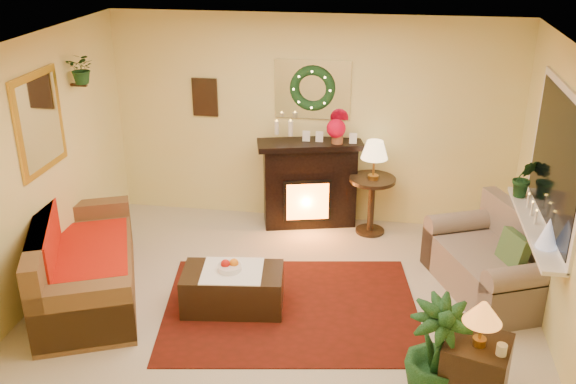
# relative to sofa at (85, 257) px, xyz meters

# --- Properties ---
(floor) EXTENTS (5.00, 5.00, 0.00)m
(floor) POSITION_rel_sofa_xyz_m (2.04, -0.02, -0.43)
(floor) COLOR beige
(floor) RESTS_ON ground
(ceiling) EXTENTS (5.00, 5.00, 0.00)m
(ceiling) POSITION_rel_sofa_xyz_m (2.04, -0.02, 2.17)
(ceiling) COLOR white
(ceiling) RESTS_ON ground
(wall_back) EXTENTS (5.00, 5.00, 0.00)m
(wall_back) POSITION_rel_sofa_xyz_m (2.04, 2.23, 0.87)
(wall_back) COLOR #EFD88C
(wall_back) RESTS_ON ground
(wall_front) EXTENTS (5.00, 5.00, 0.00)m
(wall_front) POSITION_rel_sofa_xyz_m (2.04, -2.27, 0.87)
(wall_front) COLOR #EFD88C
(wall_front) RESTS_ON ground
(wall_left) EXTENTS (4.50, 4.50, 0.00)m
(wall_left) POSITION_rel_sofa_xyz_m (-0.46, -0.02, 0.87)
(wall_left) COLOR #EFD88C
(wall_left) RESTS_ON ground
(wall_right) EXTENTS (4.50, 4.50, 0.00)m
(wall_right) POSITION_rel_sofa_xyz_m (4.54, -0.02, 0.87)
(wall_right) COLOR #EFD88C
(wall_right) RESTS_ON ground
(area_rug) EXTENTS (2.78, 2.26, 0.01)m
(area_rug) POSITION_rel_sofa_xyz_m (2.11, 0.05, -0.42)
(area_rug) COLOR #3D110B
(area_rug) RESTS_ON floor
(sofa) EXTENTS (1.64, 2.26, 0.89)m
(sofa) POSITION_rel_sofa_xyz_m (0.00, 0.00, 0.00)
(sofa) COLOR #412F1D
(sofa) RESTS_ON floor
(red_throw) EXTENTS (0.81, 1.31, 0.02)m
(red_throw) POSITION_rel_sofa_xyz_m (-0.03, 0.12, 0.03)
(red_throw) COLOR red
(red_throw) RESTS_ON sofa
(fireplace) EXTENTS (1.19, 0.63, 1.04)m
(fireplace) POSITION_rel_sofa_xyz_m (2.04, 2.02, 0.12)
(fireplace) COLOR black
(fireplace) RESTS_ON floor
(poinsettia) EXTENTS (0.23, 0.23, 0.23)m
(poinsettia) POSITION_rel_sofa_xyz_m (2.36, 1.97, 0.87)
(poinsettia) COLOR red
(poinsettia) RESTS_ON fireplace
(mantel_candle_a) EXTENTS (0.05, 0.05, 0.16)m
(mantel_candle_a) POSITION_rel_sofa_xyz_m (1.63, 2.01, 0.83)
(mantel_candle_a) COLOR white
(mantel_candle_a) RESTS_ON fireplace
(mantel_candle_b) EXTENTS (0.06, 0.06, 0.19)m
(mantel_candle_b) POSITION_rel_sofa_xyz_m (1.80, 2.02, 0.83)
(mantel_candle_b) COLOR silver
(mantel_candle_b) RESTS_ON fireplace
(mantel_mirror) EXTENTS (0.92, 0.02, 0.72)m
(mantel_mirror) POSITION_rel_sofa_xyz_m (2.04, 2.21, 1.27)
(mantel_mirror) COLOR white
(mantel_mirror) RESTS_ON wall_back
(wreath) EXTENTS (0.55, 0.11, 0.55)m
(wreath) POSITION_rel_sofa_xyz_m (2.04, 2.17, 1.29)
(wreath) COLOR #194719
(wreath) RESTS_ON wall_back
(wall_art) EXTENTS (0.32, 0.03, 0.48)m
(wall_art) POSITION_rel_sofa_xyz_m (0.69, 2.21, 1.12)
(wall_art) COLOR #381E11
(wall_art) RESTS_ON wall_back
(gold_mirror) EXTENTS (0.03, 0.84, 1.00)m
(gold_mirror) POSITION_rel_sofa_xyz_m (-0.44, 0.28, 1.32)
(gold_mirror) COLOR gold
(gold_mirror) RESTS_ON wall_left
(hanging_plant) EXTENTS (0.33, 0.28, 0.36)m
(hanging_plant) POSITION_rel_sofa_xyz_m (-0.30, 1.03, 1.54)
(hanging_plant) COLOR #194719
(hanging_plant) RESTS_ON wall_left
(loveseat) EXTENTS (1.36, 1.68, 0.85)m
(loveseat) POSITION_rel_sofa_xyz_m (4.10, 0.73, -0.01)
(loveseat) COLOR tan
(loveseat) RESTS_ON floor
(window_frame) EXTENTS (0.03, 1.86, 1.36)m
(window_frame) POSITION_rel_sofa_xyz_m (4.53, 0.53, 1.12)
(window_frame) COLOR white
(window_frame) RESTS_ON wall_right
(window_glass) EXTENTS (0.02, 1.70, 1.22)m
(window_glass) POSITION_rel_sofa_xyz_m (4.51, 0.53, 1.12)
(window_glass) COLOR black
(window_glass) RESTS_ON wall_right
(window_sill) EXTENTS (0.22, 1.86, 0.04)m
(window_sill) POSITION_rel_sofa_xyz_m (4.42, 0.53, 0.44)
(window_sill) COLOR white
(window_sill) RESTS_ON wall_right
(mini_tree) EXTENTS (0.19, 0.19, 0.28)m
(mini_tree) POSITION_rel_sofa_xyz_m (4.43, 0.05, 0.61)
(mini_tree) COLOR silver
(mini_tree) RESTS_ON window_sill
(sill_plant) EXTENTS (0.30, 0.24, 0.55)m
(sill_plant) POSITION_rel_sofa_xyz_m (4.41, 1.20, 0.66)
(sill_plant) COLOR #215D1B
(sill_plant) RESTS_ON window_sill
(side_table_round) EXTENTS (0.68, 0.68, 0.73)m
(side_table_round) POSITION_rel_sofa_xyz_m (2.82, 1.89, -0.10)
(side_table_round) COLOR black
(side_table_round) RESTS_ON floor
(lamp_cream) EXTENTS (0.32, 0.32, 0.49)m
(lamp_cream) POSITION_rel_sofa_xyz_m (2.83, 1.86, 0.45)
(lamp_cream) COLOR #FCD690
(lamp_cream) RESTS_ON side_table_round
(end_table_square) EXTENTS (0.60, 0.60, 0.59)m
(end_table_square) POSITION_rel_sofa_xyz_m (3.76, -1.07, -0.16)
(end_table_square) COLOR #49311A
(end_table_square) RESTS_ON floor
(lamp_tiffany) EXTENTS (0.30, 0.30, 0.44)m
(lamp_tiffany) POSITION_rel_sofa_xyz_m (3.75, -1.10, 0.32)
(lamp_tiffany) COLOR orange
(lamp_tiffany) RESTS_ON end_table_square
(coffee_table) EXTENTS (1.05, 0.66, 0.41)m
(coffee_table) POSITION_rel_sofa_xyz_m (1.54, -0.02, -0.22)
(coffee_table) COLOR black
(coffee_table) RESTS_ON floor
(fruit_bowl) EXTENTS (0.23, 0.23, 0.05)m
(fruit_bowl) POSITION_rel_sofa_xyz_m (1.51, -0.02, 0.02)
(fruit_bowl) COLOR white
(fruit_bowl) RESTS_ON coffee_table
(floor_palm) EXTENTS (1.88, 1.88, 2.69)m
(floor_palm) POSITION_rel_sofa_xyz_m (3.45, -1.04, 0.02)
(floor_palm) COLOR black
(floor_palm) RESTS_ON floor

